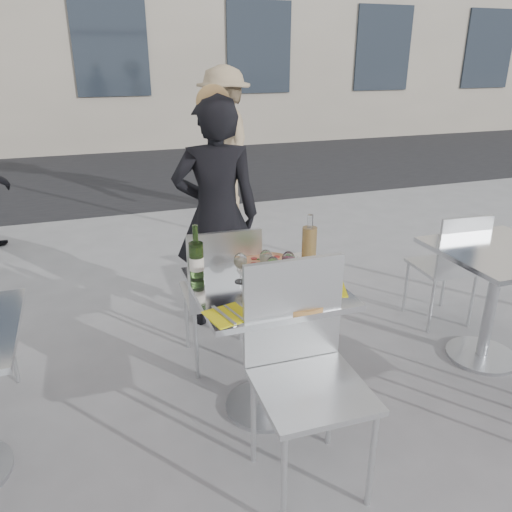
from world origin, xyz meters
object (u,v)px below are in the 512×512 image
object	(u,v)px
wineglass_white_a	(240,262)
main_table	(266,322)
pizza_far	(267,264)
sugar_shaker	(292,265)
wine_bottle	(196,259)
wineglass_red_a	(273,266)
napkin_left	(228,315)
napkin_right	(327,288)
side_table_right	(495,282)
wineglass_white_b	(266,259)
wineglass_red_b	(288,260)
salad_plate	(270,271)
chair_far	(222,287)
woman_diner	(217,216)
pizza_near	(296,297)
side_chair_rfar	(451,261)
pedestrian_b	(225,141)
chair_near	(303,358)
carafe	(309,245)

from	to	relation	value
wineglass_white_a	main_table	bearing A→B (deg)	-36.45
pizza_far	sugar_shaker	distance (m)	0.17
wine_bottle	wineglass_red_a	bearing A→B (deg)	-30.67
napkin_left	napkin_right	xyz separation A→B (m)	(0.54, 0.10, 0.00)
side_table_right	wineglass_red_a	xyz separation A→B (m)	(-1.47, -0.02, 0.32)
wineglass_white_b	wineglass_red_a	distance (m)	0.10
sugar_shaker	wineglass_red_b	distance (m)	0.09
main_table	sugar_shaker	distance (m)	0.32
wineglass_white_b	pizza_far	bearing A→B (deg)	66.11
wine_bottle	napkin_right	xyz separation A→B (m)	(0.58, -0.32, -0.11)
pizza_far	salad_plate	distance (m)	0.14
chair_far	napkin_left	size ratio (longest dim) A/B	4.28
woman_diner	pizza_near	bearing A→B (deg)	104.69
side_chair_rfar	napkin_left	world-z (taller)	side_chair_rfar
side_table_right	pedestrian_b	world-z (taller)	pedestrian_b
side_table_right	side_chair_rfar	distance (m)	0.44
chair_far	sugar_shaker	size ratio (longest dim) A/B	8.70
pizza_near	salad_plate	size ratio (longest dim) A/B	1.51
chair_near	napkin_left	bearing A→B (deg)	144.00
main_table	sugar_shaker	size ratio (longest dim) A/B	7.01
side_chair_rfar	wineglass_red_b	size ratio (longest dim) A/B	5.38
pedestrian_b	wineglass_red_a	world-z (taller)	pedestrian_b
wine_bottle	carafe	xyz separation A→B (m)	(0.62, -0.02, 0.00)
side_chair_rfar	wineglass_white_b	world-z (taller)	wineglass_white_b
pizza_far	sugar_shaker	xyz separation A→B (m)	(0.08, -0.14, 0.04)
pedestrian_b	napkin_left	xyz separation A→B (m)	(-1.15, -4.02, -0.12)
chair_near	wineglass_white_b	bearing A→B (deg)	88.73
chair_far	side_chair_rfar	bearing A→B (deg)	-177.71
woman_diner	sugar_shaker	xyz separation A→B (m)	(0.14, -0.97, -0.00)
chair_far	salad_plate	bearing A→B (deg)	115.73
woman_diner	salad_plate	bearing A→B (deg)	103.92
wineglass_white_b	wineglass_red_b	xyz separation A→B (m)	(0.10, -0.06, 0.00)
main_table	carafe	world-z (taller)	carafe
chair_near	wineglass_red_a	distance (m)	0.50
wine_bottle	wineglass_white_a	world-z (taller)	wine_bottle
side_chair_rfar	pedestrian_b	bearing A→B (deg)	-74.86
carafe	main_table	bearing A→B (deg)	-152.83
pedestrian_b	chair_far	bearing A→B (deg)	-14.62
sugar_shaker	napkin_left	world-z (taller)	sugar_shaker
pizza_near	sugar_shaker	size ratio (longest dim) A/B	3.11
wineglass_red_a	napkin_right	size ratio (longest dim) A/B	0.68
sugar_shaker	pedestrian_b	bearing A→B (deg)	79.19
main_table	carafe	bearing A→B (deg)	27.17
chair_near	wineglass_red_b	distance (m)	0.55
napkin_left	napkin_right	bearing A→B (deg)	-3.50
chair_far	napkin_left	world-z (taller)	chair_far
side_chair_rfar	woman_diner	size ratio (longest dim) A/B	0.53
napkin_left	wineglass_white_a	bearing A→B (deg)	49.47
carafe	sugar_shaker	size ratio (longest dim) A/B	2.71
carafe	chair_far	bearing A→B (deg)	143.82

